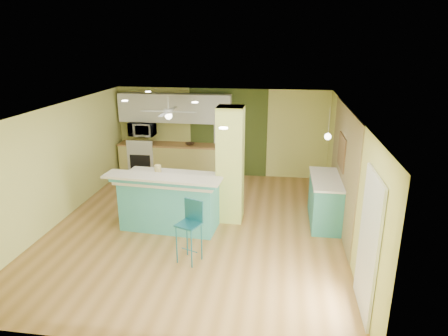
{
  "coord_description": "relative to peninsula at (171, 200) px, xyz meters",
  "views": [
    {
      "loc": [
        1.69,
        -7.52,
        3.81
      ],
      "look_at": [
        0.53,
        0.4,
        1.21
      ],
      "focal_mm": 32.0,
      "sensor_mm": 36.0,
      "label": 1
    }
  ],
  "objects": [
    {
      "name": "floor",
      "position": [
        0.54,
        0.02,
        -0.59
      ],
      "size": [
        6.0,
        7.0,
        0.01
      ],
      "primitive_type": "cube",
      "color": "olive",
      "rests_on": "ground"
    },
    {
      "name": "wall_decor",
      "position": [
        3.5,
        0.82,
        0.97
      ],
      "size": [
        0.03,
        0.9,
        0.7
      ],
      "primitive_type": "cube",
      "color": "brown",
      "rests_on": "wood_panel"
    },
    {
      "name": "column",
      "position": [
        1.19,
        0.52,
        0.67
      ],
      "size": [
        0.55,
        0.55,
        2.5
      ],
      "primitive_type": "cube",
      "color": "#BDCD5F",
      "rests_on": "floor"
    },
    {
      "name": "interior_door",
      "position": [
        0.74,
        3.48,
        0.42
      ],
      "size": [
        0.82,
        0.05,
        2.0
      ],
      "primitive_type": "cube",
      "color": "silver",
      "rests_on": "floor"
    },
    {
      "name": "wall_right",
      "position": [
        3.54,
        0.02,
        0.67
      ],
      "size": [
        0.01,
        7.0,
        2.5
      ],
      "primitive_type": "cube",
      "color": "#D0D170",
      "rests_on": "floor"
    },
    {
      "name": "wall_left",
      "position": [
        -2.47,
        0.02,
        0.67
      ],
      "size": [
        0.01,
        7.0,
        2.5
      ],
      "primitive_type": "cube",
      "color": "#D0D170",
      "rests_on": "floor"
    },
    {
      "name": "olive_accent",
      "position": [
        0.74,
        3.51,
        0.67
      ],
      "size": [
        2.2,
        0.02,
        2.5
      ],
      "primitive_type": "cube",
      "color": "#3F4E1F",
      "rests_on": "floor"
    },
    {
      "name": "upper_cabinets",
      "position": [
        -0.76,
        3.34,
        1.37
      ],
      "size": [
        3.2,
        0.34,
        0.8
      ],
      "primitive_type": "cube",
      "color": "silver",
      "rests_on": "wall_back"
    },
    {
      "name": "side_counter",
      "position": [
        3.24,
        0.66,
        -0.07
      ],
      "size": [
        0.66,
        1.56,
        1.01
      ],
      "color": "teal",
      "rests_on": "floor"
    },
    {
      "name": "bar_stool",
      "position": [
        0.73,
        -1.28,
        0.18
      ],
      "size": [
        0.49,
        0.49,
        1.14
      ],
      "rotation": [
        0.0,
        0.0,
        -0.38
      ],
      "color": "#1D6A82",
      "rests_on": "floor"
    },
    {
      "name": "french_door",
      "position": [
        3.51,
        -2.28,
        0.47
      ],
      "size": [
        0.04,
        1.08,
        2.1
      ],
      "primitive_type": "cube",
      "color": "white",
      "rests_on": "floor"
    },
    {
      "name": "stove",
      "position": [
        -1.71,
        3.21,
        -0.12
      ],
      "size": [
        0.76,
        0.66,
        1.08
      ],
      "color": "silver",
      "rests_on": "floor"
    },
    {
      "name": "canister",
      "position": [
        -0.34,
        0.3,
        0.59
      ],
      "size": [
        0.14,
        0.14,
        0.15
      ],
      "primitive_type": "cylinder",
      "color": "yellow",
      "rests_on": "peninsula"
    },
    {
      "name": "kitchen_run",
      "position": [
        -0.76,
        3.22,
        -0.11
      ],
      "size": [
        3.25,
        0.63,
        0.94
      ],
      "color": "#C9BD69",
      "rests_on": "floor"
    },
    {
      "name": "wood_panel",
      "position": [
        3.53,
        0.62,
        0.67
      ],
      "size": [
        0.02,
        3.4,
        2.5
      ],
      "primitive_type": "cube",
      "color": "olive",
      "rests_on": "floor"
    },
    {
      "name": "ceiling_fan",
      "position": [
        -0.56,
        2.02,
        1.5
      ],
      "size": [
        1.41,
        1.41,
        0.61
      ],
      "color": "silver",
      "rests_on": "ceiling"
    },
    {
      "name": "fruit_bowl",
      "position": [
        -0.31,
        3.18,
        0.39
      ],
      "size": [
        0.33,
        0.33,
        0.06
      ],
      "primitive_type": "imported",
      "rotation": [
        0.0,
        0.0,
        0.35
      ],
      "color": "#3C2818",
      "rests_on": "kitchen_run"
    },
    {
      "name": "wall_front",
      "position": [
        0.54,
        -3.48,
        0.67
      ],
      "size": [
        6.0,
        0.01,
        2.5
      ],
      "primitive_type": "cube",
      "color": "#D0D170",
      "rests_on": "floor"
    },
    {
      "name": "peninsula",
      "position": [
        0.0,
        0.0,
        0.0
      ],
      "size": [
        2.38,
        1.4,
        1.26
      ],
      "rotation": [
        0.0,
        0.0,
        -0.07
      ],
      "color": "teal",
      "rests_on": "floor"
    },
    {
      "name": "pendant_lamp",
      "position": [
        3.19,
        0.77,
        1.3
      ],
      "size": [
        0.14,
        0.14,
        0.69
      ],
      "color": "silver",
      "rests_on": "ceiling"
    },
    {
      "name": "ceiling",
      "position": [
        0.54,
        0.02,
        1.92
      ],
      "size": [
        6.0,
        7.0,
        0.01
      ],
      "primitive_type": "cube",
      "color": "white",
      "rests_on": "wall_back"
    },
    {
      "name": "microwave",
      "position": [
        -1.71,
        3.22,
        0.77
      ],
      "size": [
        0.7,
        0.48,
        0.39
      ],
      "primitive_type": "imported",
      "color": "white",
      "rests_on": "wall_back"
    },
    {
      "name": "wall_back",
      "position": [
        0.54,
        3.53,
        0.67
      ],
      "size": [
        6.0,
        0.01,
        2.5
      ],
      "primitive_type": "cube",
      "color": "#D0D170",
      "rests_on": "floor"
    }
  ]
}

